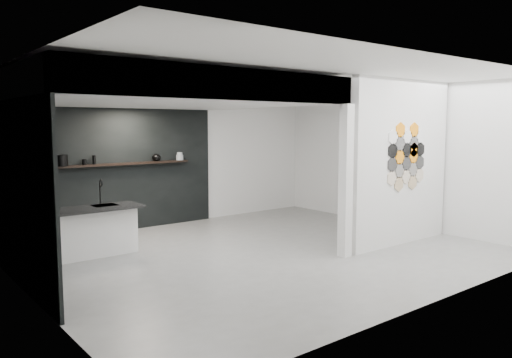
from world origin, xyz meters
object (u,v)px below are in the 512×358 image
Objects in this scene: glass_vase at (180,156)px; bottle_dark at (94,160)px; wall_basin at (34,216)px; partition_panel at (401,162)px; stockpot at (61,160)px; kettle at (156,157)px; glass_bowl at (180,157)px; kitchen_island at (93,231)px; utensil_cup at (84,162)px.

bottle_dark is at bearing 180.00° from glass_vase.
glass_vase is (3.39, 2.07, 0.55)m from wall_basin.
bottle_dark is at bearing 134.93° from partition_panel.
stockpot is 1.38× the size of kettle.
glass_vase reaches higher than wall_basin.
bottle_dark is at bearing -156.77° from kettle.
kettle reaches higher than glass_bowl.
stockpot is at bearing 180.00° from glass_vase.
partition_panel is 1.92× the size of kitchen_island.
partition_panel reaches higher than stockpot.
stockpot reaches higher than wall_basin.
wall_basin is at bearing -127.92° from bottle_dark.
kitchen_island is (-4.42, 2.49, -1.00)m from partition_panel.
bottle_dark is (-3.86, 3.87, 0.00)m from partition_panel.
utensil_cup is (0.39, 1.37, 0.97)m from kitchen_island.
stockpot is 0.59m from bottle_dark.
kitchen_island is 1.71m from stockpot.
kettle is 0.53m from glass_vase.
stockpot is (1.02, 2.07, 0.57)m from wall_basin.
glass_vase is 0.98× the size of bottle_dark.
glass_vase is 1.78m from bottle_dark.
wall_basin is at bearing -148.65° from glass_bowl.
glass_vase is at bearing 0.00° from stockpot.
partition_panel is 28.14× the size of utensil_cup.
glass_vase reaches higher than utensil_cup.
partition_panel is 5.59m from utensil_cup.
glass_vase is at bearing 23.23° from kettle.
glass_bowl is at bearing 0.00° from utensil_cup.
partition_panel is 4.67× the size of wall_basin.
stockpot is 0.41m from utensil_cup.
glass_bowl is (-2.08, 3.87, -0.03)m from partition_panel.
stockpot is at bearing 91.11° from kitchen_island.
stockpot is 2.37m from glass_vase.
partition_panel is at bearing -18.23° from wall_basin.
utensil_cup reaches higher than wall_basin.
partition_panel is at bearing -29.32° from kitchen_island.
stockpot is at bearing 180.00° from glass_bowl.
glass_vase is at bearing 0.00° from bottle_dark.
kitchen_island is at bearing 150.59° from partition_panel.
bottle_dark is (-1.78, 0.00, 0.03)m from glass_bowl.
bottle_dark reaches higher than glass_vase.
kettle is 1.08× the size of glass_vase.
kettle is 1.15× the size of glass_bowl.
glass_bowl is at bearing 0.00° from bottle_dark.
wall_basin is 2.52× the size of stockpot.
glass_bowl is (2.37, 0.00, -0.04)m from stockpot.
kettle is 1.25m from bottle_dark.
kettle is at bearing 0.00° from utensil_cup.
kettle is (1.82, 1.37, 1.00)m from kitchen_island.
bottle_dark reaches higher than glass_bowl.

